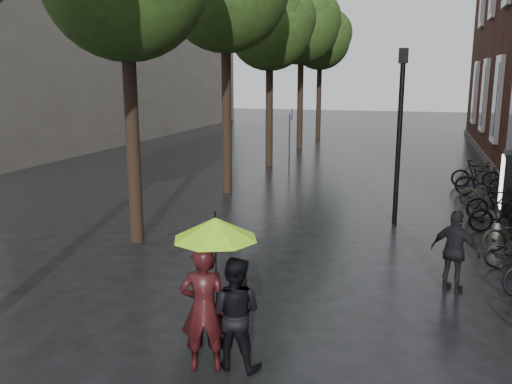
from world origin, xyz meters
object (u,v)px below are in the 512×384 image
at_px(pedestrian_walking, 455,251).
at_px(person_black, 235,313).
at_px(person_burgundy, 204,309).
at_px(ad_lightbox, 506,183).
at_px(parked_bicycles, 503,214).
at_px(lamp_post, 400,120).

bearing_deg(pedestrian_walking, person_black, 75.11).
height_order(person_burgundy, ad_lightbox, ad_lightbox).
height_order(parked_bicycles, lamp_post, lamp_post).
relative_size(person_black, lamp_post, 0.34).
distance_m(person_black, lamp_post, 8.71).
bearing_deg(ad_lightbox, parked_bicycles, -93.85).
relative_size(person_black, parked_bicycles, 0.13).
height_order(person_burgundy, pedestrian_walking, person_burgundy).
distance_m(person_burgundy, pedestrian_walking, 5.21).
bearing_deg(pedestrian_walking, person_burgundy, 73.19).
relative_size(pedestrian_walking, ad_lightbox, 0.86).
bearing_deg(parked_bicycles, pedestrian_walking, -107.42).
distance_m(person_burgundy, ad_lightbox, 11.79).
bearing_deg(lamp_post, person_burgundy, -104.27).
bearing_deg(parked_bicycles, ad_lightbox, 81.58).
bearing_deg(lamp_post, parked_bicycles, 1.78).
height_order(person_burgundy, parked_bicycles, person_burgundy).
bearing_deg(person_black, pedestrian_walking, -127.17).
bearing_deg(pedestrian_walking, ad_lightbox, -80.41).
xyz_separation_m(person_burgundy, person_black, (0.38, 0.19, -0.09)).
relative_size(person_black, ad_lightbox, 0.88).
xyz_separation_m(pedestrian_walking, parked_bicycles, (1.45, 4.63, -0.31)).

